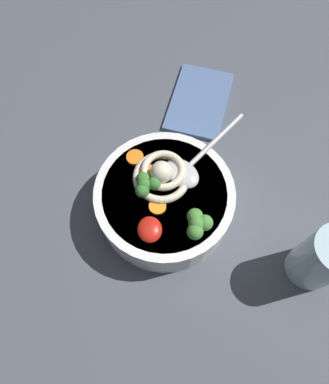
# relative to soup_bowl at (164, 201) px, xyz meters

# --- Properties ---
(table_slab) EXTENTS (1.20, 1.20, 0.04)m
(table_slab) POSITION_rel_soup_bowl_xyz_m (0.03, 0.01, -0.06)
(table_slab) COLOR #474C56
(table_slab) RESTS_ON ground
(soup_bowl) EXTENTS (0.22, 0.22, 0.07)m
(soup_bowl) POSITION_rel_soup_bowl_xyz_m (0.00, 0.00, 0.00)
(soup_bowl) COLOR white
(soup_bowl) RESTS_ON table_slab
(noodle_pile) EXTENTS (0.10, 0.10, 0.04)m
(noodle_pile) POSITION_rel_soup_bowl_xyz_m (0.02, -0.00, 0.05)
(noodle_pile) COLOR beige
(noodle_pile) RESTS_ON soup_bowl
(soup_spoon) EXTENTS (0.13, 0.16, 0.02)m
(soup_spoon) POSITION_rel_soup_bowl_xyz_m (0.03, -0.04, 0.04)
(soup_spoon) COLOR #B7B7BC
(soup_spoon) RESTS_ON soup_bowl
(chili_sauce_dollop) EXTENTS (0.04, 0.04, 0.02)m
(chili_sauce_dollop) POSITION_rel_soup_bowl_xyz_m (-0.06, 0.03, 0.04)
(chili_sauce_dollop) COLOR red
(chili_sauce_dollop) RESTS_ON soup_bowl
(broccoli_floret_near_spoon) EXTENTS (0.04, 0.04, 0.03)m
(broccoli_floret_near_spoon) POSITION_rel_soup_bowl_xyz_m (0.01, 0.03, 0.05)
(broccoli_floret_near_spoon) COLOR #7A9E60
(broccoli_floret_near_spoon) RESTS_ON soup_bowl
(broccoli_floret_right) EXTENTS (0.05, 0.04, 0.04)m
(broccoli_floret_right) POSITION_rel_soup_bowl_xyz_m (-0.07, -0.04, 0.06)
(broccoli_floret_right) COLOR #7A9E60
(broccoli_floret_right) RESTS_ON soup_bowl
(carrot_slice_front) EXTENTS (0.03, 0.03, 0.01)m
(carrot_slice_front) POSITION_rel_soup_bowl_xyz_m (-0.02, 0.01, 0.04)
(carrot_slice_front) COLOR orange
(carrot_slice_front) RESTS_ON soup_bowl
(carrot_slice_center) EXTENTS (0.03, 0.03, 0.01)m
(carrot_slice_center) POSITION_rel_soup_bowl_xyz_m (0.07, 0.04, 0.04)
(carrot_slice_center) COLOR orange
(carrot_slice_center) RESTS_ON soup_bowl
(carrot_slice_left) EXTENTS (0.03, 0.03, 0.01)m
(carrot_slice_left) POSITION_rel_soup_bowl_xyz_m (0.04, 0.02, 0.04)
(carrot_slice_left) COLOR orange
(carrot_slice_left) RESTS_ON soup_bowl
(drinking_glass) EXTENTS (0.07, 0.07, 0.12)m
(drinking_glass) POSITION_rel_soup_bowl_xyz_m (-0.14, -0.21, 0.02)
(drinking_glass) COLOR silver
(drinking_glass) RESTS_ON table_slab
(folded_napkin) EXTENTS (0.20, 0.17, 0.01)m
(folded_napkin) POSITION_rel_soup_bowl_xyz_m (0.21, -0.10, -0.03)
(folded_napkin) COLOR #4C6693
(folded_napkin) RESTS_ON table_slab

